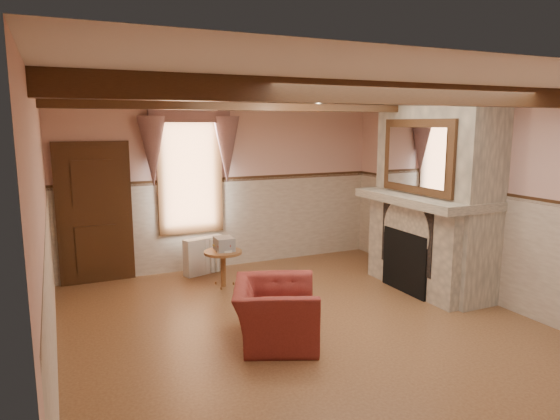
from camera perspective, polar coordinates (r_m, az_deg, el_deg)
name	(u,v)px	position (r m, az deg, el deg)	size (l,w,h in m)	color
floor	(306,328)	(6.17, 2.95, -13.37)	(5.50, 6.00, 0.01)	brown
ceiling	(308,90)	(5.68, 3.20, 13.56)	(5.50, 6.00, 0.01)	silver
wall_back	(225,185)	(8.51, -6.33, 2.82)	(5.50, 0.02, 2.80)	#D8A596
wall_front	(532,293)	(3.47, 26.88, -8.47)	(5.50, 0.02, 2.80)	#D8A596
wall_left	(44,236)	(5.13, -25.35, -2.70)	(0.02, 6.00, 2.80)	#D8A596
wall_right	(483,199)	(7.43, 22.22, 1.14)	(0.02, 6.00, 2.80)	#D8A596
wainscot	(306,268)	(5.91, 3.01, -6.68)	(5.50, 6.00, 1.50)	beige
chair_rail	(307,206)	(5.75, 3.08, 0.51)	(5.50, 6.00, 0.08)	black
firebox	(409,261)	(7.55, 14.49, -5.69)	(0.20, 0.95, 0.90)	black
armchair	(275,313)	(5.71, -0.53, -11.64)	(1.04, 0.91, 0.68)	maroon
side_table	(223,269)	(7.61, -6.50, -6.67)	(0.57, 0.57, 0.55)	brown
book_stack	(224,244)	(7.55, -6.41, -3.87)	(0.26, 0.32, 0.20)	#B7AD8C
radiator	(204,255)	(8.30, -8.67, -5.16)	(0.70, 0.18, 0.60)	silver
bowl	(416,190)	(7.65, 15.32, 2.25)	(0.38, 0.38, 0.09)	brown
mantel_clock	(399,183)	(7.96, 13.46, 3.00)	(0.14, 0.24, 0.20)	black
oil_lamp	(412,183)	(7.72, 14.89, 3.03)	(0.11, 0.11, 0.28)	gold
candle_red	(455,194)	(7.07, 19.38, 1.72)	(0.06, 0.06, 0.16)	#B11531
jar_yellow	(439,193)	(7.29, 17.75, 1.88)	(0.06, 0.06, 0.12)	yellow
fireplace	(435,195)	(7.63, 17.28, 1.63)	(0.85, 2.00, 2.80)	gray
mantel	(425,199)	(7.52, 16.23, 1.26)	(1.05, 2.05, 0.12)	gray
overmantel_mirror	(417,157)	(7.34, 15.36, 5.89)	(0.06, 1.44, 1.04)	silver
door	(95,216)	(8.10, -20.40, -0.60)	(1.10, 0.10, 2.10)	black
window	(190,172)	(8.28, -10.25, 4.27)	(1.06, 0.08, 2.02)	white
window_drapes	(190,135)	(8.16, -10.22, 8.42)	(1.30, 0.14, 1.40)	gray
ceiling_beam_front	(370,93)	(4.65, 10.26, 13.03)	(5.50, 0.18, 0.20)	black
ceiling_beam_back	(266,103)	(6.76, -1.65, 12.12)	(5.50, 0.18, 0.20)	black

